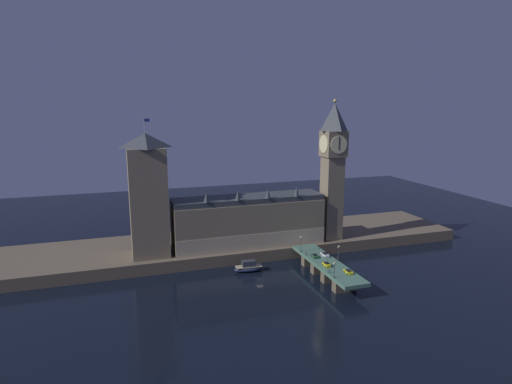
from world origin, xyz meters
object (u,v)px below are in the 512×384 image
Objects in this scene: car_northbound_trail at (327,264)px; pedestrian_near_rail at (329,270)px; car_southbound_lead at (348,271)px; clock_tower at (333,167)px; street_lamp_far at (301,242)px; pedestrian_mid_walk at (337,259)px; car_northbound_lead at (315,256)px; car_southbound_trail at (325,255)px; victoria_tower at (148,195)px; boat_upstream at (249,267)px; street_lamp_mid at (339,251)px; street_lamp_near at (334,268)px; pedestrian_far_rail at (306,253)px.

pedestrian_near_rail is at bearing -109.66° from car_northbound_trail.
clock_tower is at bearing 70.64° from car_southbound_lead.
car_northbound_trail is at bearing -81.73° from street_lamp_far.
car_southbound_lead is 2.67× the size of pedestrian_mid_walk.
clock_tower is 35.17× the size of pedestrian_near_rail.
car_southbound_trail reaches higher than car_northbound_lead.
victoria_tower reaches higher than street_lamp_far.
boat_upstream is (-45.59, -15.70, -37.83)m from clock_tower.
street_lamp_mid reaches higher than car_northbound_trail.
clock_tower is 61.28m from boat_upstream.
car_northbound_lead is 21.87m from street_lamp_near.
street_lamp_far reaches higher than pedestrian_far_rail.
pedestrian_near_rail is 0.31× the size of street_lamp_near.
victoria_tower reaches higher than car_southbound_trail.
victoria_tower is 85.93m from car_southbound_lead.
clock_tower is 17.02× the size of car_northbound_lead.
pedestrian_mid_walk reaches higher than car_northbound_trail.
clock_tower reaches higher than pedestrian_near_rail.
boat_upstream is at bearing 138.05° from car_southbound_lead.
car_northbound_trail is 0.65× the size of street_lamp_near.
car_northbound_lead is at bearing 82.90° from street_lamp_near.
street_lamp_mid is at bearing -112.09° from clock_tower.
car_northbound_lead is 9.17m from street_lamp_far.
street_lamp_mid is (9.50, -10.15, 3.14)m from pedestrian_far_rail.
victoria_tower is 14.68× the size of car_northbound_trail.
boat_upstream is (-25.90, 8.24, -4.99)m from car_northbound_lead.
street_lamp_far is at bearing -17.61° from victoria_tower.
victoria_tower is at bearing 158.70° from pedestrian_far_rail.
boat_upstream is (-23.23, 29.72, -8.13)m from street_lamp_near.
car_northbound_trail is 2.11× the size of pedestrian_near_rail.
victoria_tower is 36.08× the size of pedestrian_mid_walk.
clock_tower is 40.07m from street_lamp_far.
pedestrian_far_rail is at bearing 152.46° from car_southbound_trail.
car_southbound_trail is 0.37× the size of boat_upstream.
victoria_tower reaches higher than street_lamp_near.
pedestrian_near_rail reaches higher than car_northbound_lead.
car_southbound_trail is 11.46m from street_lamp_far.
victoria_tower reaches higher than pedestrian_far_rail.
street_lamp_near is (-7.23, -21.31, 3.07)m from car_southbound_trail.
car_northbound_trail is at bearing -35.82° from boat_upstream.
pedestrian_far_rail is (61.30, -23.90, -23.92)m from victoria_tower.
clock_tower is 15.33× the size of car_southbound_lead.
street_lamp_near reaches higher than car_southbound_lead.
car_southbound_trail is at bearing -122.12° from clock_tower.
street_lamp_mid reaches higher than pedestrian_near_rail.
pedestrian_far_rail is at bearing -11.59° from boat_upstream.
pedestrian_near_rail is 0.27× the size of street_lamp_far.
car_southbound_lead is at bearing -90.00° from car_southbound_trail.
street_lamp_far reaches higher than pedestrian_mid_walk.
pedestrian_far_rail is at bearing 132.77° from pedestrian_mid_walk.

